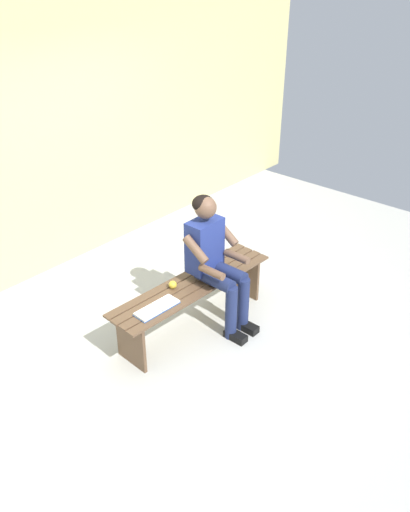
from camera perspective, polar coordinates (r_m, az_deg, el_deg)
ground_plane at (r=4.04m, az=-1.72°, el=-20.99°), size 10.00×7.00×0.04m
brick_wall at (r=5.62m, az=-21.02°, el=11.64°), size 9.50×0.24×3.04m
bench_near at (r=4.90m, az=-1.32°, el=-4.14°), size 1.76×0.49×0.48m
person_seated at (r=4.77m, az=1.07°, el=-0.17°), size 0.50×0.69×1.28m
apple at (r=4.75m, az=-3.53°, el=-3.14°), size 0.07×0.07×0.07m
book_open at (r=4.52m, az=-5.25°, el=-5.66°), size 0.42×0.18×0.02m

